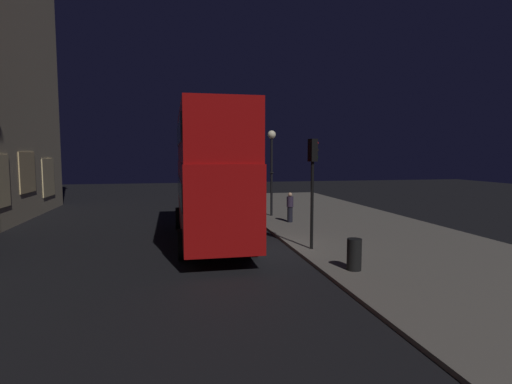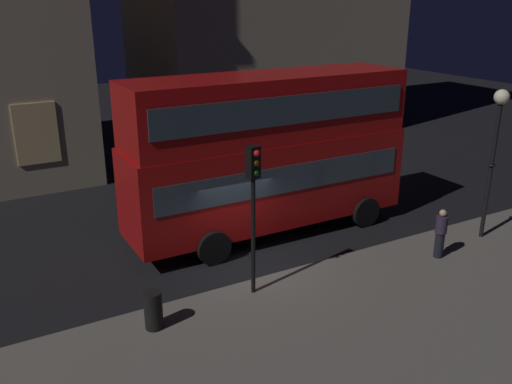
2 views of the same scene
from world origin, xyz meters
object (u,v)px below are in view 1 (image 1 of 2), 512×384
street_lamp (272,154)px  pedestrian (290,207)px  double_decker_bus (210,169)px  traffic_light_near_kerb (313,170)px  litter_bin (354,254)px

street_lamp → pedestrian: bearing=-170.8°
double_decker_bus → street_lamp: bearing=-34.7°
traffic_light_near_kerb → street_lamp: street_lamp is taller
street_lamp → pedestrian: 3.80m
double_decker_bus → traffic_light_near_kerb: bearing=-125.6°
traffic_light_near_kerb → pedestrian: bearing=-19.2°
street_lamp → double_decker_bus: bearing=145.5°
litter_bin → street_lamp: bearing=-1.1°
pedestrian → litter_bin: (-9.16, 0.63, -0.32)m
street_lamp → litter_bin: size_ratio=5.08×
double_decker_bus → pedestrian: double_decker_bus is taller
double_decker_bus → pedestrian: bearing=-52.2°
pedestrian → litter_bin: pedestrian is taller
double_decker_bus → litter_bin: double_decker_bus is taller
pedestrian → street_lamp: bearing=135.1°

